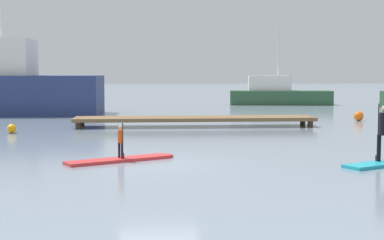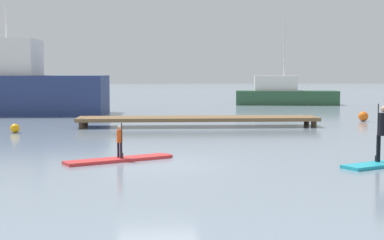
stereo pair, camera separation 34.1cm
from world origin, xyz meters
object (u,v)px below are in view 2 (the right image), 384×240
Objects in this scene: paddler_adult at (383,130)px; mooring_buoy_near at (363,116)px; mooring_buoy_mid at (15,128)px; paddleboard_near at (120,159)px; paddler_child_solo at (120,140)px; fishing_boat_green_midground at (284,94)px.

paddler_adult is 16.39m from mooring_buoy_near.
paddler_adult is 16.91m from mooring_buoy_mid.
mooring_buoy_near is (12.96, 14.21, 0.23)m from paddleboard_near.
mooring_buoy_near is 1.31× the size of mooring_buoy_mid.
paddler_adult is 3.15× the size of mooring_buoy_near.
paddler_child_solo is at bearing -58.20° from mooring_buoy_mid.
fishing_boat_green_midground is (3.95, 32.41, -0.17)m from paddler_adult.
paddler_child_solo is at bearing -111.05° from fishing_boat_green_midground.
paddleboard_near is 8.19m from paddler_adult.
paddler_adult is (7.99, -1.38, 0.41)m from paddler_child_solo.
fishing_boat_green_midground is at bearing 51.92° from mooring_buoy_mid.
fishing_boat_green_midground is at bearing 93.44° from mooring_buoy_near.
paddler_child_solo is at bearing -22.42° from paddleboard_near.
paddler_adult reaches higher than mooring_buoy_mid.
mooring_buoy_near is (1.01, -16.80, -0.63)m from fishing_boat_green_midground.
fishing_boat_green_midground is 28.22m from mooring_buoy_mid.
mooring_buoy_near is at bearing 72.38° from paddler_adult.
mooring_buoy_near is at bearing 47.63° from paddleboard_near.
fishing_boat_green_midground reaches higher than paddler_adult.
mooring_buoy_near is (4.96, 15.60, -0.81)m from paddler_adult.
paddler_child_solo is 8.12m from paddler_adult.
paddler_adult is at bearing -107.62° from mooring_buoy_near.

